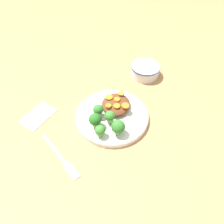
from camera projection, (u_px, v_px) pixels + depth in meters
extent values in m
plane|color=tan|center=(112.00, 118.00, 0.79)|extent=(4.00, 4.00, 0.00)
cylinder|color=silver|center=(112.00, 116.00, 0.78)|extent=(0.26, 0.26, 0.02)
torus|color=silver|center=(112.00, 115.00, 0.78)|extent=(0.26, 0.26, 0.01)
cylinder|color=silver|center=(145.00, 71.00, 0.94)|extent=(0.12, 0.12, 0.05)
cylinder|color=#2D478C|center=(146.00, 67.00, 0.92)|extent=(0.12, 0.12, 0.01)
cylinder|color=white|center=(146.00, 68.00, 0.93)|extent=(0.10, 0.10, 0.01)
ellipsoid|color=brown|center=(116.00, 104.00, 0.79)|extent=(0.11, 0.10, 0.03)
cylinder|color=#7FA85B|center=(109.00, 120.00, 0.74)|extent=(0.02, 0.02, 0.03)
sphere|color=#3D8433|center=(109.00, 116.00, 0.73)|extent=(0.04, 0.04, 0.04)
cylinder|color=#7FA85B|center=(118.00, 131.00, 0.71)|extent=(0.01, 0.01, 0.02)
sphere|color=#337A2D|center=(118.00, 127.00, 0.70)|extent=(0.05, 0.05, 0.05)
cylinder|color=#759E51|center=(98.00, 114.00, 0.77)|extent=(0.01, 0.01, 0.02)
sphere|color=#337A2D|center=(98.00, 110.00, 0.75)|extent=(0.04, 0.04, 0.04)
cylinder|color=#759E51|center=(96.00, 124.00, 0.73)|extent=(0.02, 0.02, 0.02)
sphere|color=#286B23|center=(95.00, 119.00, 0.72)|extent=(0.04, 0.04, 0.04)
cylinder|color=#759E51|center=(100.00, 134.00, 0.71)|extent=(0.02, 0.02, 0.02)
sphere|color=#3D8433|center=(100.00, 130.00, 0.70)|extent=(0.03, 0.03, 0.03)
cylinder|color=orange|center=(109.00, 97.00, 0.79)|extent=(0.03, 0.03, 0.00)
cylinder|color=orange|center=(108.00, 106.00, 0.76)|extent=(0.02, 0.02, 0.01)
cylinder|color=orange|center=(117.00, 106.00, 0.76)|extent=(0.02, 0.02, 0.00)
cylinder|color=orange|center=(121.00, 93.00, 0.80)|extent=(0.02, 0.02, 0.01)
cylinder|color=orange|center=(125.00, 106.00, 0.76)|extent=(0.03, 0.03, 0.00)
cylinder|color=orange|center=(117.00, 100.00, 0.78)|extent=(0.02, 0.02, 0.01)
cube|color=silver|center=(54.00, 149.00, 0.70)|extent=(0.09, 0.12, 0.01)
cube|color=silver|center=(72.00, 171.00, 0.65)|extent=(0.06, 0.06, 0.01)
cube|color=white|center=(38.00, 116.00, 0.80)|extent=(0.14, 0.12, 0.01)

